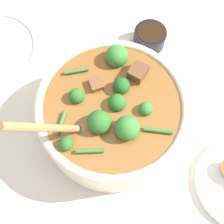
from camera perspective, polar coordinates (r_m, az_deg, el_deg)
name	(u,v)px	position (r m, az deg, el deg)	size (l,w,h in m)	color
ground_plane	(112,125)	(0.66, 0.00, -2.43)	(4.00, 4.00, 0.00)	silver
stew_bowl	(112,113)	(0.60, -0.02, -0.25)	(0.30, 0.28, 0.28)	beige
condiment_bowl	(150,37)	(0.74, 6.92, 13.47)	(0.07, 0.07, 0.04)	black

